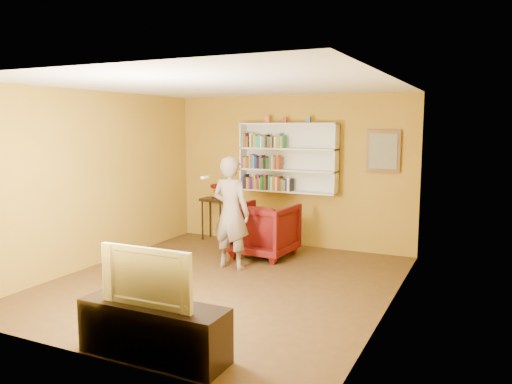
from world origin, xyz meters
TOP-DOWN VIEW (x-y plane):
  - room_shell at (0.00, 0.00)m, footprint 5.30×5.80m
  - bookshelf at (0.00, 2.41)m, footprint 1.80×0.29m
  - books_row_lower at (-0.37, 2.30)m, footprint 0.97×0.18m
  - books_row_middle at (-0.49, 2.30)m, footprint 0.75×0.18m
  - books_row_upper at (-0.47, 2.30)m, footprint 0.83×0.19m
  - ornament_left at (-0.40, 2.35)m, footprint 0.09×0.09m
  - ornament_centre at (-0.06, 2.35)m, footprint 0.07×0.07m
  - ornament_right at (0.37, 2.35)m, footprint 0.08×0.08m
  - framed_painting at (1.65, 2.46)m, footprint 0.55×0.05m
  - console_table at (-1.45, 2.25)m, footprint 0.49×0.37m
  - ruby_lustre at (-1.45, 2.25)m, footprint 0.17×0.17m
  - armchair at (-0.09, 1.53)m, footprint 1.01×1.04m
  - person at (-0.25, 0.67)m, footprint 0.66×0.46m
  - game_remote at (-0.50, 0.35)m, footprint 0.04×0.15m
  - tv_cabinet at (0.50, -2.25)m, footprint 1.47×0.44m
  - television at (0.50, -2.25)m, footprint 0.97×0.14m

SIDE VIEW (x-z plane):
  - tv_cabinet at x=0.50m, z-range 0.00..0.52m
  - armchair at x=-0.09m, z-range 0.00..0.89m
  - console_table at x=-1.45m, z-range 0.26..1.06m
  - television at x=0.50m, z-range 0.52..1.08m
  - person at x=-0.25m, z-range 0.00..1.72m
  - ruby_lustre at x=-1.45m, z-range 0.86..1.13m
  - room_shell at x=0.00m, z-range -0.42..2.46m
  - books_row_lower at x=-0.37m, z-range 1.00..1.27m
  - game_remote at x=-0.50m, z-range 1.40..1.44m
  - books_row_middle at x=-0.49m, z-range 1.38..1.63m
  - bookshelf at x=0.00m, z-range 0.98..2.21m
  - framed_painting at x=1.65m, z-range 1.40..2.10m
  - books_row_upper at x=-0.47m, z-range 1.76..2.02m
  - ornament_centre at x=-0.06m, z-range 2.21..2.31m
  - ornament_right at x=0.37m, z-range 2.21..2.32m
  - ornament_left at x=-0.40m, z-range 2.21..2.34m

